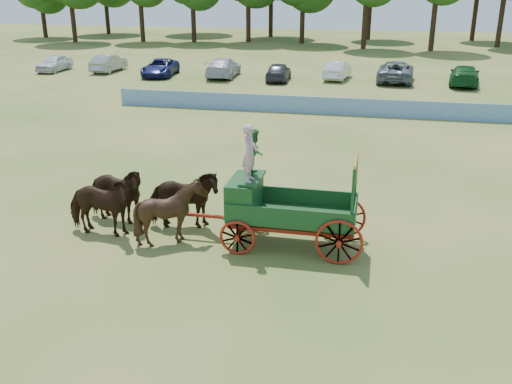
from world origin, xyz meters
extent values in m
plane|color=#9A8645|center=(0.00, 0.00, 0.00)|extent=(160.00, 160.00, 0.00)
imported|color=black|center=(-5.92, -1.06, 1.01)|extent=(2.41, 1.13, 2.02)
imported|color=black|center=(-5.92, 0.04, 1.01)|extent=(2.52, 1.41, 2.02)
imported|color=black|center=(-3.52, -1.06, 1.01)|extent=(2.12, 1.96, 2.02)
imported|color=black|center=(-3.52, 0.04, 1.01)|extent=(2.57, 1.59, 2.02)
cube|color=#AA2A11|center=(-1.32, -0.51, 0.60)|extent=(0.12, 2.00, 0.12)
cube|color=#AA2A11|center=(1.68, -0.51, 0.60)|extent=(0.12, 2.00, 0.12)
cube|color=#AA2A11|center=(0.18, -1.06, 0.72)|extent=(3.80, 0.10, 0.12)
cube|color=#AA2A11|center=(0.18, 0.04, 0.72)|extent=(3.80, 0.10, 0.12)
cube|color=#AA2A11|center=(-2.22, -0.51, 0.75)|extent=(2.80, 0.09, 0.09)
cube|color=#184824|center=(0.18, -0.51, 1.00)|extent=(3.80, 1.80, 0.10)
cube|color=#184824|center=(0.18, -1.39, 1.30)|extent=(3.80, 0.06, 0.55)
cube|color=#184824|center=(0.18, 0.37, 1.30)|extent=(3.80, 0.06, 0.55)
cube|color=#184824|center=(2.06, -0.51, 1.30)|extent=(0.06, 1.80, 0.55)
cube|color=#184824|center=(-1.32, -0.51, 1.55)|extent=(0.85, 1.70, 1.05)
cube|color=#184824|center=(-1.07, -0.51, 2.12)|extent=(0.55, 1.50, 0.08)
cube|color=#184824|center=(-1.70, -0.51, 1.35)|extent=(0.10, 1.60, 0.65)
cube|color=#184824|center=(-1.52, -0.51, 1.05)|extent=(0.55, 1.60, 0.06)
cube|color=#184824|center=(1.98, -1.31, 1.95)|extent=(0.08, 0.08, 1.80)
cube|color=#184824|center=(1.98, 0.29, 1.95)|extent=(0.08, 0.08, 1.80)
cube|color=#184824|center=(1.98, -0.51, 2.55)|extent=(0.07, 1.75, 0.75)
cube|color=gold|center=(1.98, -0.51, 2.95)|extent=(0.08, 1.80, 0.09)
cube|color=gold|center=(1.94, -0.51, 2.55)|extent=(0.02, 1.30, 0.12)
torus|color=#AA2A11|center=(-1.32, -1.46, 0.55)|extent=(1.09, 0.09, 1.09)
torus|color=#AA2A11|center=(-1.32, 0.44, 0.55)|extent=(1.09, 0.09, 1.09)
torus|color=#AA2A11|center=(1.68, -1.46, 0.70)|extent=(1.39, 0.09, 1.39)
torus|color=#AA2A11|center=(1.68, 0.44, 0.70)|extent=(1.39, 0.09, 1.39)
imported|color=#C999AE|center=(-1.07, -0.86, 3.02)|extent=(0.41, 0.63, 1.71)
imported|color=#2A6D29|center=(-1.07, -0.16, 2.86)|extent=(0.53, 0.68, 1.39)
cube|color=#1C5D9B|center=(-1.00, 18.00, 0.53)|extent=(26.00, 0.08, 1.05)
imported|color=silver|center=(-26.00, 30.12, 0.73)|extent=(1.77, 4.29, 1.45)
imported|color=gray|center=(-21.19, 30.98, 0.74)|extent=(1.71, 4.56, 1.49)
imported|color=navy|center=(-15.82, 29.63, 0.71)|extent=(2.84, 5.30, 1.42)
imported|color=silver|center=(-10.47, 30.28, 0.79)|extent=(2.48, 5.57, 1.59)
imported|color=#333338|center=(-5.60, 29.37, 0.73)|extent=(1.92, 4.38, 1.47)
imported|color=silver|center=(-0.99, 31.14, 0.73)|extent=(2.13, 4.58, 1.45)
imported|color=slate|center=(3.64, 30.99, 0.82)|extent=(3.02, 6.02, 1.64)
imported|color=#144C1E|center=(8.80, 30.38, 0.77)|extent=(2.78, 5.51, 1.53)
cylinder|color=#382314|center=(-44.00, 58.16, 2.10)|extent=(0.60, 0.60, 4.20)
cylinder|color=#382314|center=(-36.83, 53.43, 2.59)|extent=(0.60, 0.60, 5.17)
cylinder|color=#382314|center=(-28.35, 55.71, 2.44)|extent=(0.60, 0.60, 4.89)
cylinder|color=#382314|center=(-21.65, 56.68, 2.34)|extent=(0.60, 0.60, 4.69)
cylinder|color=#382314|center=(-14.73, 58.16, 2.61)|extent=(0.60, 0.60, 5.23)
cylinder|color=#382314|center=(-7.69, 57.97, 2.41)|extent=(0.60, 0.60, 4.82)
cylinder|color=#382314|center=(0.21, 53.66, 2.63)|extent=(0.60, 0.60, 5.26)
cylinder|color=#382314|center=(7.86, 53.28, 2.70)|extent=(0.60, 0.60, 5.40)
cylinder|color=#382314|center=(15.95, 58.77, 2.79)|extent=(0.60, 0.60, 5.59)
cylinder|color=#382314|center=(-38.00, 65.47, 2.49)|extent=(0.60, 0.60, 4.98)
cylinder|color=#382314|center=(-25.65, 68.98, 2.97)|extent=(0.60, 0.60, 5.93)
cylinder|color=#382314|center=(-13.26, 65.92, 2.91)|extent=(0.60, 0.60, 5.82)
cylinder|color=#382314|center=(0.39, 65.05, 2.75)|extent=(0.60, 0.60, 5.50)
cylinder|color=#382314|center=(14.02, 66.38, 2.81)|extent=(0.60, 0.60, 5.62)
camera|label=1|loc=(2.49, -16.36, 7.77)|focal=40.00mm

